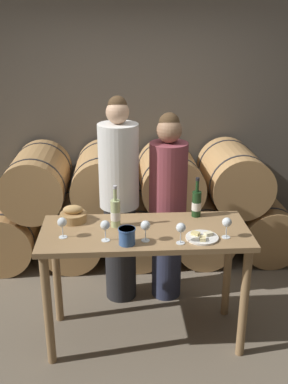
{
  "coord_description": "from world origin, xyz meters",
  "views": [
    {
      "loc": [
        -0.18,
        -2.93,
        2.35
      ],
      "look_at": [
        0.0,
        0.12,
        1.18
      ],
      "focal_mm": 42.0,
      "sensor_mm": 36.0,
      "label": 1
    }
  ],
  "objects_px": {
    "wine_glass_center": "(145,226)",
    "person_left": "(119,201)",
    "person_right": "(168,207)",
    "blue_crock": "(127,235)",
    "bread_basket": "(73,215)",
    "wine_glass_far_left": "(62,223)",
    "tasting_table": "(145,249)",
    "cheese_plate": "(202,237)",
    "wine_bottle_red": "(197,203)",
    "wine_glass_left": "(105,226)",
    "wine_bottle_white": "(115,213)",
    "wine_glass_right": "(181,228)",
    "wine_glass_far_right": "(227,223)"
  },
  "relations": [
    {
      "from": "wine_glass_right",
      "to": "tasting_table",
      "type": "bearing_deg",
      "value": 136.94
    },
    {
      "from": "person_right",
      "to": "wine_glass_center",
      "type": "xyz_separation_m",
      "value": [
        -0.24,
        -0.75,
        0.18
      ]
    },
    {
      "from": "wine_glass_right",
      "to": "cheese_plate",
      "type": "bearing_deg",
      "value": 21.03
    },
    {
      "from": "wine_glass_far_left",
      "to": "person_right",
      "type": "bearing_deg",
      "value": 39.21
    },
    {
      "from": "person_right",
      "to": "blue_crock",
      "type": "relative_size",
      "value": 13.93
    },
    {
      "from": "person_left",
      "to": "bread_basket",
      "type": "bearing_deg",
      "value": -131.98
    },
    {
      "from": "wine_bottle_red",
      "to": "wine_glass_center",
      "type": "bearing_deg",
      "value": -136.59
    },
    {
      "from": "wine_glass_left",
      "to": "wine_glass_center",
      "type": "height_order",
      "value": "same"
    },
    {
      "from": "cheese_plate",
      "to": "wine_bottle_red",
      "type": "bearing_deg",
      "value": 86.63
    },
    {
      "from": "wine_bottle_red",
      "to": "wine_glass_right",
      "type": "bearing_deg",
      "value": -112.21
    },
    {
      "from": "blue_crock",
      "to": "bread_basket",
      "type": "distance_m",
      "value": 0.56
    },
    {
      "from": "wine_bottle_white",
      "to": "wine_glass_far_left",
      "type": "bearing_deg",
      "value": -156.65
    },
    {
      "from": "tasting_table",
      "to": "wine_glass_far_left",
      "type": "distance_m",
      "value": 0.64
    },
    {
      "from": "blue_crock",
      "to": "wine_glass_far_left",
      "type": "relative_size",
      "value": 0.8
    },
    {
      "from": "bread_basket",
      "to": "wine_glass_far_left",
      "type": "distance_m",
      "value": 0.28
    },
    {
      "from": "tasting_table",
      "to": "cheese_plate",
      "type": "xyz_separation_m",
      "value": [
        0.39,
        -0.15,
        0.16
      ]
    },
    {
      "from": "person_right",
      "to": "wine_glass_center",
      "type": "height_order",
      "value": "person_right"
    },
    {
      "from": "cheese_plate",
      "to": "wine_glass_far_left",
      "type": "distance_m",
      "value": 0.98
    },
    {
      "from": "person_right",
      "to": "bread_basket",
      "type": "relative_size",
      "value": 8.33
    },
    {
      "from": "wine_bottle_red",
      "to": "wine_glass_far_right",
      "type": "bearing_deg",
      "value": -68.71
    },
    {
      "from": "person_right",
      "to": "wine_glass_right",
      "type": "xyz_separation_m",
      "value": [
        -0.0,
        -0.8,
        0.18
      ]
    },
    {
      "from": "wine_glass_center",
      "to": "blue_crock",
      "type": "bearing_deg",
      "value": -162.48
    },
    {
      "from": "wine_glass_far_left",
      "to": "wine_bottle_white",
      "type": "bearing_deg",
      "value": 23.35
    },
    {
      "from": "wine_bottle_white",
      "to": "blue_crock",
      "type": "height_order",
      "value": "wine_bottle_white"
    },
    {
      "from": "wine_bottle_white",
      "to": "wine_glass_right",
      "type": "height_order",
      "value": "wine_bottle_white"
    },
    {
      "from": "cheese_plate",
      "to": "wine_glass_left",
      "type": "relative_size",
      "value": 1.52
    },
    {
      "from": "person_right",
      "to": "cheese_plate",
      "type": "relative_size",
      "value": 7.27
    },
    {
      "from": "wine_glass_center",
      "to": "person_left",
      "type": "bearing_deg",
      "value": 103.08
    },
    {
      "from": "wine_bottle_white",
      "to": "wine_glass_center",
      "type": "height_order",
      "value": "wine_bottle_white"
    },
    {
      "from": "bread_basket",
      "to": "wine_glass_far_left",
      "type": "height_order",
      "value": "wine_glass_far_left"
    },
    {
      "from": "person_left",
      "to": "person_right",
      "type": "xyz_separation_m",
      "value": [
        0.41,
        0.0,
        -0.06
      ]
    },
    {
      "from": "tasting_table",
      "to": "wine_bottle_red",
      "type": "distance_m",
      "value": 0.54
    },
    {
      "from": "wine_glass_far_left",
      "to": "bread_basket",
      "type": "bearing_deg",
      "value": 79.69
    },
    {
      "from": "blue_crock",
      "to": "wine_glass_left",
      "type": "bearing_deg",
      "value": 157.52
    },
    {
      "from": "person_left",
      "to": "wine_bottle_white",
      "type": "distance_m",
      "value": 0.51
    },
    {
      "from": "blue_crock",
      "to": "wine_glass_center",
      "type": "xyz_separation_m",
      "value": [
        0.13,
        0.04,
        0.05
      ]
    },
    {
      "from": "blue_crock",
      "to": "wine_glass_far_right",
      "type": "xyz_separation_m",
      "value": [
        0.69,
        0.06,
        0.05
      ]
    },
    {
      "from": "person_left",
      "to": "wine_glass_left",
      "type": "relative_size",
      "value": 11.98
    },
    {
      "from": "wine_bottle_red",
      "to": "wine_glass_left",
      "type": "relative_size",
      "value": 2.09
    },
    {
      "from": "wine_bottle_white",
      "to": "cheese_plate",
      "type": "height_order",
      "value": "wine_bottle_white"
    },
    {
      "from": "wine_glass_center",
      "to": "wine_bottle_red",
      "type": "bearing_deg",
      "value": 43.41
    },
    {
      "from": "blue_crock",
      "to": "wine_glass_left",
      "type": "distance_m",
      "value": 0.17
    },
    {
      "from": "bread_basket",
      "to": "cheese_plate",
      "type": "height_order",
      "value": "bread_basket"
    },
    {
      "from": "person_right",
      "to": "wine_glass_center",
      "type": "bearing_deg",
      "value": -107.59
    },
    {
      "from": "wine_bottle_red",
      "to": "blue_crock",
      "type": "bearing_deg",
      "value": -141.4
    },
    {
      "from": "person_right",
      "to": "blue_crock",
      "type": "distance_m",
      "value": 0.88
    },
    {
      "from": "wine_bottle_red",
      "to": "blue_crock",
      "type": "height_order",
      "value": "wine_bottle_red"
    },
    {
      "from": "wine_glass_far_left",
      "to": "wine_glass_right",
      "type": "distance_m",
      "value": 0.82
    },
    {
      "from": "tasting_table",
      "to": "cheese_plate",
      "type": "bearing_deg",
      "value": -21.47
    },
    {
      "from": "blue_crock",
      "to": "bread_basket",
      "type": "height_order",
      "value": "bread_basket"
    }
  ]
}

